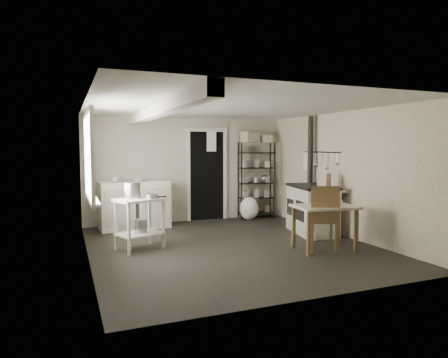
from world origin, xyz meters
name	(u,v)px	position (x,y,z in m)	size (l,w,h in m)	color
floor	(231,246)	(0.00, 0.00, 0.00)	(5.00, 5.00, 0.00)	black
ceiling	(231,107)	(0.00, 0.00, 2.30)	(5.00, 5.00, 0.00)	silver
wall_back	(187,170)	(0.00, 2.50, 1.15)	(4.50, 0.02, 2.30)	#B8B59D
wall_front	(321,193)	(0.00, -2.50, 1.15)	(4.50, 0.02, 2.30)	#B8B59D
wall_left	(87,182)	(-2.25, 0.00, 1.15)	(0.02, 5.00, 2.30)	#B8B59D
wall_right	(342,174)	(2.25, 0.00, 1.15)	(0.02, 5.00, 2.30)	#B8B59D
window	(88,157)	(-2.22, 0.20, 1.50)	(0.12, 1.76, 1.28)	silver
doorway	(207,176)	(0.45, 2.47, 1.00)	(0.96, 0.10, 2.08)	silver
ceiling_beam	(158,110)	(-1.20, 0.00, 2.20)	(0.18, 5.00, 0.18)	silver
wallpaper_panel	(342,174)	(2.24, 0.00, 1.15)	(0.01, 5.00, 2.30)	beige
utensil_rail	(321,152)	(2.19, 0.60, 1.55)	(0.06, 1.20, 0.44)	#A8A8AA
prep_table	(140,225)	(-1.44, 0.33, 0.40)	(0.72, 0.52, 0.83)	silver
stockpot	(132,191)	(-1.55, 0.40, 0.94)	(0.26, 0.26, 0.28)	#A8A8AA
saucepan	(151,197)	(-1.27, 0.24, 0.85)	(0.19, 0.19, 0.11)	#A8A8AA
bucket	(141,226)	(-1.43, 0.31, 0.39)	(0.20, 0.20, 0.22)	#A8A8AA
base_cabinets	(134,206)	(-1.25, 2.10, 0.46)	(1.46, 0.63, 0.96)	beige
mixing_bowl	(138,182)	(-1.18, 2.01, 0.96)	(0.30, 0.30, 0.07)	silver
counter_cup	(115,182)	(-1.63, 2.05, 0.97)	(0.13, 0.13, 0.10)	silver
shelf_rack	(256,177)	(1.61, 2.30, 0.95)	(0.83, 0.32, 1.76)	black
shelf_jar	(244,159)	(1.33, 2.35, 1.38)	(0.09, 0.10, 0.21)	silver
storage_box_a	(250,132)	(1.44, 2.29, 2.01)	(0.35, 0.30, 0.24)	beige
storage_box_b	(266,133)	(1.85, 2.29, 1.99)	(0.26, 0.24, 0.17)	beige
stove	(312,210)	(1.84, 0.36, 0.44)	(0.65, 1.17, 0.92)	beige
stovepipe	(310,150)	(2.11, 0.84, 1.59)	(0.11, 0.11, 1.37)	black
side_ledge	(329,214)	(1.94, -0.04, 0.43)	(0.56, 0.30, 0.86)	silver
oats_box	(324,182)	(1.86, 0.02, 1.01)	(0.13, 0.21, 0.32)	beige
work_table	(324,227)	(1.29, -0.80, 0.38)	(0.95, 0.66, 0.72)	beige
table_cup	(339,201)	(1.44, -0.96, 0.81)	(0.11, 0.11, 0.10)	silver
chair	(322,220)	(1.24, -0.81, 0.49)	(0.43, 0.46, 1.05)	brown
flour_sack	(249,209)	(1.33, 2.09, 0.24)	(0.43, 0.37, 0.52)	white
floor_crock	(315,236)	(1.55, -0.16, 0.07)	(0.11, 0.11, 0.14)	silver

